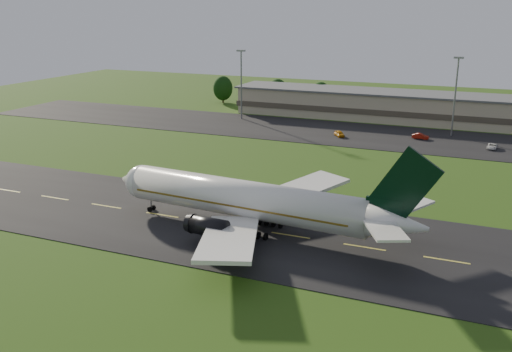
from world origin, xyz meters
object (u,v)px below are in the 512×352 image
at_px(terminal, 463,111).
at_px(airliner, 250,201).
at_px(light_mast_centre, 456,87).
at_px(light_mast_west, 241,76).
at_px(service_vehicle_a, 339,134).
at_px(service_vehicle_b, 420,136).
at_px(service_vehicle_c, 492,146).

bearing_deg(terminal, airliner, -103.93).
xyz_separation_m(terminal, light_mast_centre, (-1.40, -16.18, 8.75)).
bearing_deg(airliner, light_mast_west, 119.12).
xyz_separation_m(light_mast_west, service_vehicle_a, (33.37, -12.28, -11.91)).
distance_m(airliner, service_vehicle_a, 68.01).
bearing_deg(light_mast_west, light_mast_centre, 0.00).
xyz_separation_m(light_mast_centre, service_vehicle_a, (-26.63, -12.28, -11.91)).
height_order(terminal, light_mast_west, light_mast_west).
relative_size(terminal, service_vehicle_b, 34.79).
bearing_deg(light_mast_west, airliner, -64.89).
bearing_deg(service_vehicle_c, service_vehicle_b, 170.98).
xyz_separation_m(service_vehicle_a, service_vehicle_b, (19.73, 5.11, -0.04)).
bearing_deg(service_vehicle_b, light_mast_west, 86.21).
xyz_separation_m(light_mast_west, light_mast_centre, (60.00, 0.00, 0.00)).
relative_size(terminal, service_vehicle_a, 33.86).
relative_size(light_mast_west, light_mast_centre, 1.00).
distance_m(airliner, service_vehicle_c, 76.13).
bearing_deg(light_mast_centre, service_vehicle_b, -133.89).
height_order(service_vehicle_a, service_vehicle_b, service_vehicle_a).
distance_m(service_vehicle_b, service_vehicle_c, 17.55).
bearing_deg(terminal, service_vehicle_a, -134.56).
height_order(airliner, light_mast_west, light_mast_west).
relative_size(service_vehicle_a, service_vehicle_b, 1.03).
height_order(airliner, light_mast_centre, light_mast_centre).
height_order(light_mast_centre, service_vehicle_a, light_mast_centre).
bearing_deg(service_vehicle_c, airliner, -110.53).
relative_size(terminal, service_vehicle_c, 32.33).
distance_m(airliner, light_mast_centre, 83.55).
relative_size(light_mast_west, service_vehicle_a, 4.75).
distance_m(light_mast_west, service_vehicle_a, 37.50).
bearing_deg(terminal, service_vehicle_b, -109.57).
bearing_deg(airliner, service_vehicle_a, 97.51).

